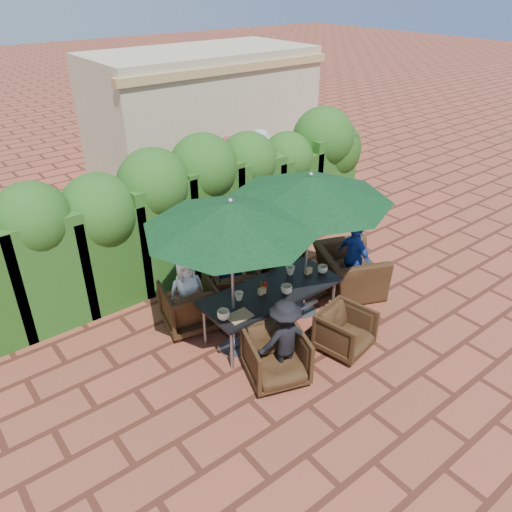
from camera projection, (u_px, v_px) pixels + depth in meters
ground at (262, 327)px, 8.00m from camera, size 80.00×80.00×0.00m
dining_table at (272, 294)px, 7.61m from camera, size 2.22×0.90×0.75m
umbrella_left at (231, 216)px, 6.45m from camera, size 2.38×2.38×2.46m
umbrella_right at (310, 188)px, 7.27m from camera, size 2.47×2.47×2.46m
chair_far_left at (189, 303)px, 7.85m from camera, size 0.95×0.92×0.83m
chair_far_mid at (235, 284)px, 8.37m from camera, size 1.00×0.97×0.79m
chair_far_right at (275, 263)px, 8.97m from camera, size 0.88×0.84×0.80m
chair_near_left at (276, 354)px, 6.82m from camera, size 0.99×0.96×0.81m
chair_near_right at (346, 329)px, 7.36m from camera, size 0.82×0.79×0.73m
chair_end_right at (350, 264)px, 8.71m from camera, size 1.17×1.38×1.03m
adult_far_left at (187, 292)px, 7.81m from camera, size 0.65×0.47×1.20m
adult_far_mid at (230, 267)px, 8.29m from camera, size 0.57×0.50×1.37m
adult_far_right at (272, 258)px, 8.69m from camera, size 0.63×0.42×1.24m
adult_near_left at (284, 339)px, 6.78m from camera, size 0.84×0.55×1.22m
adult_end_right at (354, 258)px, 8.60m from camera, size 0.45×0.80×1.32m
child_left at (216, 291)px, 8.23m from camera, size 0.28×0.24×0.76m
child_right at (257, 270)px, 8.65m from camera, size 0.37×0.33×0.90m
pedestrian_a at (192, 181)px, 11.09m from camera, size 1.82×1.14×1.84m
pedestrian_b at (228, 170)px, 11.95m from camera, size 0.89×0.66×1.66m
pedestrian_c at (261, 162)px, 12.43m from camera, size 1.05×1.12×1.65m
cup_a at (223, 315)px, 6.91m from camera, size 0.18×0.18×0.14m
cup_b at (239, 296)px, 7.32m from camera, size 0.13×0.13×0.13m
cup_c at (287, 289)px, 7.47m from camera, size 0.17×0.17×0.14m
cup_d at (290, 270)px, 7.94m from camera, size 0.15×0.15×0.14m
cup_e at (323, 269)px, 7.98m from camera, size 0.16×0.16×0.13m
ketchup_bottle at (265, 287)px, 7.50m from camera, size 0.04×0.04×0.17m
sauce_bottle at (261, 287)px, 7.49m from camera, size 0.04×0.04×0.17m
serving_tray at (240, 316)px, 6.99m from camera, size 0.35×0.25×0.02m
number_block_left at (262, 291)px, 7.46m from camera, size 0.12×0.06×0.10m
number_block_right at (308, 271)px, 7.97m from camera, size 0.12×0.06×0.10m
hedge_wall at (178, 203)px, 8.86m from camera, size 9.10×1.60×2.57m
building at (203, 111)px, 13.85m from camera, size 6.20×3.08×3.20m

